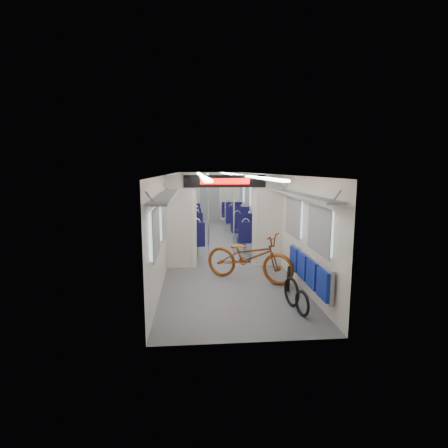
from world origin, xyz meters
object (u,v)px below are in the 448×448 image
bike_hoop_a (302,305)px  seat_bay_near_right (249,231)px  seat_bay_far_left (190,216)px  seat_bay_far_right (235,215)px  bike_hoop_c (288,280)px  bike_hoop_b (291,293)px  stanchion_far_left (208,205)px  stanchion_far_right (225,206)px  stanchion_near_left (208,217)px  bicycle (249,257)px  flip_bench (308,270)px  stanchion_near_right (234,216)px  seat_bay_near_left (188,232)px

bike_hoop_a → seat_bay_near_right: size_ratio=0.23×
seat_bay_far_left → seat_bay_far_right: (1.87, 0.23, 0.01)m
bike_hoop_a → bike_hoop_c: size_ratio=0.85×
bike_hoop_a → bike_hoop_b: (-0.06, 0.43, 0.04)m
bike_hoop_c → seat_bay_far_right: bearing=91.4°
stanchion_far_left → stanchion_far_right: bearing=-29.1°
bike_hoop_b → seat_bay_far_left: (-1.90, 8.29, 0.29)m
seat_bay_far_right → stanchion_far_left: stanchion_far_left is taller
bike_hoop_a → stanchion_far_right: 6.88m
seat_bay_far_left → stanchion_near_left: stanchion_near_left is taller
seat_bay_far_left → seat_bay_far_right: seat_bay_far_right is taller
seat_bay_far_right → stanchion_far_left: size_ratio=0.91×
bicycle → stanchion_far_left: size_ratio=0.89×
flip_bench → bike_hoop_a: size_ratio=4.87×
stanchion_far_right → seat_bay_far_left: bearing=123.3°
seat_bay_far_left → seat_bay_far_right: 1.88m
flip_bench → seat_bay_far_left: (-2.29, 8.01, -0.04)m
stanchion_far_right → bike_hoop_b: bearing=-84.4°
bike_hoop_b → stanchion_near_right: stanchion_near_right is taller
seat_bay_near_right → stanchion_near_right: 1.44m
bicycle → seat_bay_far_right: 7.01m
stanchion_near_right → seat_bay_near_left: bearing=144.5°
bike_hoop_b → stanchion_far_right: 6.44m
bike_hoop_b → bike_hoop_c: (0.16, 0.77, -0.01)m
bicycle → stanchion_near_left: bearing=53.1°
bike_hoop_c → stanchion_near_right: 3.10m
bicycle → flip_bench: size_ratio=0.95×
bike_hoop_c → seat_bay_near_left: 4.30m
bike_hoop_b → bicycle: bearing=109.1°
stanchion_far_left → bike_hoop_c: bearing=-76.9°
stanchion_near_left → bike_hoop_a: bearing=-70.6°
stanchion_far_left → seat_bay_near_right: bearing=-58.0°
bicycle → stanchion_near_right: bearing=33.7°
bike_hoop_b → seat_bay_near_right: (-0.03, 4.78, 0.29)m
bike_hoop_a → bike_hoop_c: bearing=85.5°
flip_bench → bike_hoop_b: size_ratio=4.05×
seat_bay_far_right → stanchion_far_left: (-1.19, -1.85, 0.60)m
bike_hoop_b → stanchion_near_left: size_ratio=0.23×
bicycle → stanchion_far_right: stanchion_far_right is taller
stanchion_near_left → bicycle: bearing=-67.9°
seat_bay_near_left → seat_bay_far_right: (1.87, 3.99, -0.01)m
bike_hoop_b → stanchion_far_left: (-1.21, 6.67, 0.91)m
stanchion_near_left → bike_hoop_b: bearing=-69.2°
seat_bay_far_right → flip_bench: bearing=-87.1°
bike_hoop_a → bike_hoop_b: bearing=98.0°
flip_bench → bike_hoop_b: flip_bench is taller
stanchion_near_left → flip_bench: bearing=-61.9°
seat_bay_near_right → stanchion_far_right: size_ratio=0.85×
seat_bay_far_left → stanchion_far_left: 1.86m
bike_hoop_a → bike_hoop_c: 1.21m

